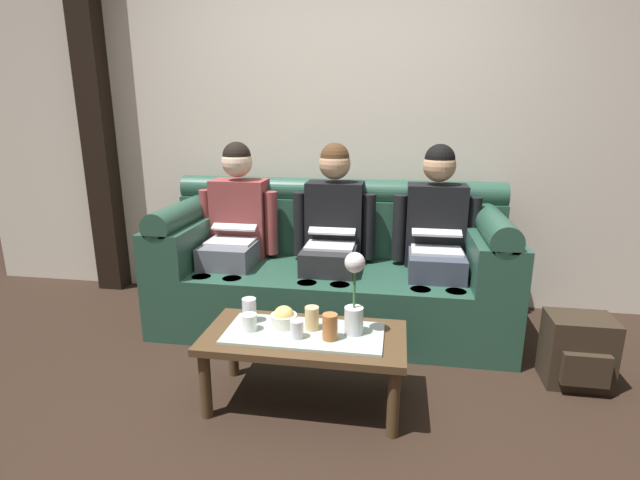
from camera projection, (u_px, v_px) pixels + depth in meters
ground_plane at (297, 425)px, 2.23m from camera, size 14.00×14.00×0.00m
back_wall_patterned at (343, 107)px, 3.47m from camera, size 6.00×0.12×2.90m
timber_pillar at (96, 107)px, 3.66m from camera, size 0.20×0.20×2.90m
couch at (332, 271)px, 3.25m from camera, size 2.28×0.88×0.96m
person_left at (235, 226)px, 3.28m from camera, size 0.56×0.67×1.22m
person_middle at (332, 230)px, 3.17m from camera, size 0.56×0.67×1.22m
person_right at (436, 234)px, 3.06m from camera, size 0.56×0.67×1.22m
coffee_table at (304, 343)px, 2.33m from camera, size 0.98×0.48×0.38m
flower_vase at (354, 295)px, 2.25m from camera, size 0.10×0.10×0.41m
snack_bowl at (284, 318)px, 2.36m from camera, size 0.13×0.13×0.11m
cup_near_left at (249, 322)px, 2.32m from camera, size 0.07×0.07×0.08m
cup_near_right at (297, 329)px, 2.25m from camera, size 0.06×0.06×0.09m
cup_far_center at (312, 318)px, 2.33m from camera, size 0.07×0.07×0.12m
cup_far_left at (330, 327)px, 2.23m from camera, size 0.07×0.07×0.12m
cup_far_right at (249, 310)px, 2.41m from camera, size 0.07×0.07×0.12m
backpack_right at (578, 351)px, 2.54m from camera, size 0.33×0.29×0.38m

